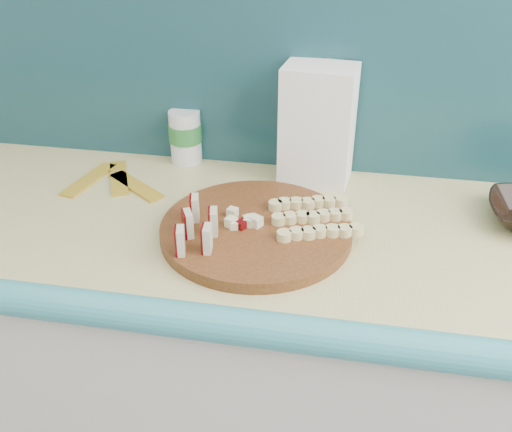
{
  "coord_description": "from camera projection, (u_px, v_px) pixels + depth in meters",
  "views": [
    {
      "loc": [
        0.36,
        0.55,
        1.52
      ],
      "look_at": [
        0.2,
        1.46,
        0.95
      ],
      "focal_mm": 40.0,
      "sensor_mm": 36.0,
      "label": 1
    }
  ],
  "objects": [
    {
      "name": "cutting_board",
      "position": [
        256.0,
        230.0,
        1.11
      ],
      "size": [
        0.47,
        0.47,
        0.02
      ],
      "primitive_type": "cylinder",
      "rotation": [
        0.0,
        0.0,
        0.32
      ],
      "color": "#461F0F",
      "rests_on": "kitchen_counter"
    },
    {
      "name": "canister",
      "position": [
        185.0,
        136.0,
        1.36
      ],
      "size": [
        0.08,
        0.08,
        0.13
      ],
      "rotation": [
        0.0,
        0.0,
        -0.17
      ],
      "color": "silver",
      "rests_on": "kitchen_counter"
    },
    {
      "name": "kitchen_counter",
      "position": [
        220.0,
        379.0,
        1.39
      ],
      "size": [
        2.2,
        0.63,
        0.91
      ],
      "color": "silver",
      "rests_on": "ground"
    },
    {
      "name": "flour_bag",
      "position": [
        318.0,
        125.0,
        1.25
      ],
      "size": [
        0.16,
        0.13,
        0.26
      ],
      "primitive_type": "cube",
      "rotation": [
        0.0,
        0.0,
        -0.11
      ],
      "color": "white",
      "rests_on": "kitchen_counter"
    },
    {
      "name": "apple_chunks",
      "position": [
        244.0,
        222.0,
        1.09
      ],
      "size": [
        0.06,
        0.06,
        0.02
      ],
      "color": "beige",
      "rests_on": "cutting_board"
    },
    {
      "name": "backsplash",
      "position": [
        239.0,
        59.0,
        1.27
      ],
      "size": [
        2.2,
        0.02,
        0.5
      ],
      "primitive_type": "cube",
      "color": "teal",
      "rests_on": "kitchen_counter"
    },
    {
      "name": "apple_wedges",
      "position": [
        196.0,
        226.0,
        1.05
      ],
      "size": [
        0.08,
        0.15,
        0.05
      ],
      "color": "beige",
      "rests_on": "cutting_board"
    },
    {
      "name": "banana_slices",
      "position": [
        313.0,
        217.0,
        1.11
      ],
      "size": [
        0.19,
        0.18,
        0.02
      ],
      "color": "#D7C983",
      "rests_on": "cutting_board"
    },
    {
      "name": "banana_peel",
      "position": [
        114.0,
        181.0,
        1.3
      ],
      "size": [
        0.23,
        0.19,
        0.01
      ],
      "rotation": [
        0.0,
        0.0,
        0.25
      ],
      "color": "gold",
      "rests_on": "kitchen_counter"
    }
  ]
}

